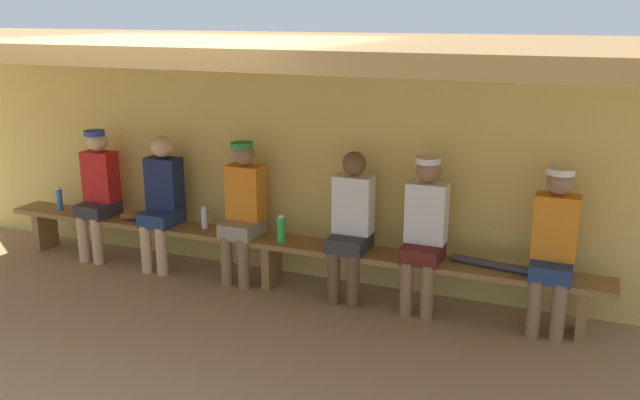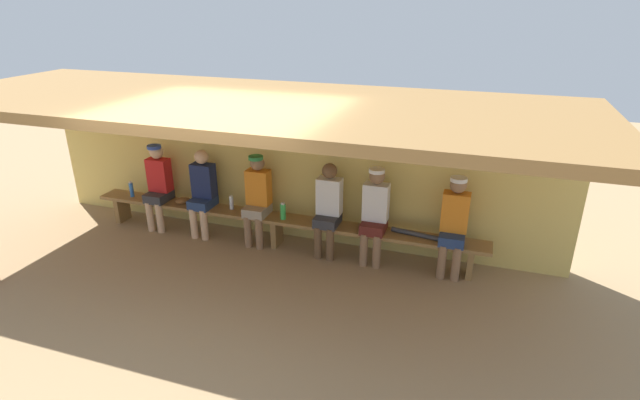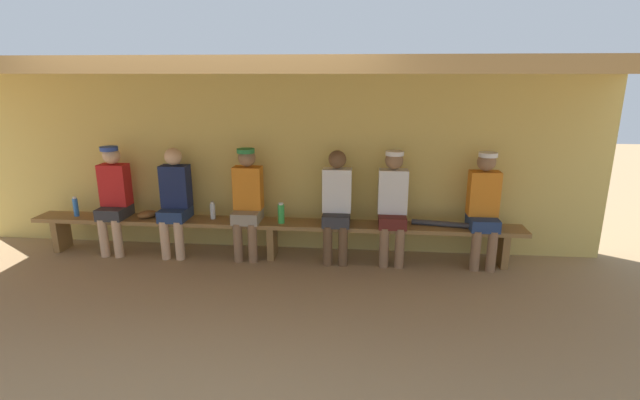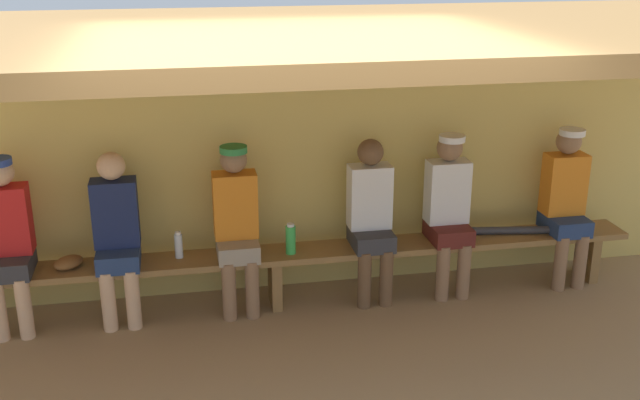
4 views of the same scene
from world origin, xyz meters
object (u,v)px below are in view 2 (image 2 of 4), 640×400
(bench, at_px, (277,221))
(player_rightmost, at_px, (454,222))
(player_shirtless_tan, at_px, (328,206))
(player_in_white, at_px, (202,190))
(player_in_red, at_px, (158,183))
(water_bottle_green, at_px, (231,203))
(water_bottle_blue, at_px, (283,211))
(player_with_sunglasses, at_px, (257,196))
(player_leftmost, at_px, (375,211))
(baseball_bat, at_px, (419,235))
(water_bottle_clear, at_px, (131,189))
(baseball_glove_tan, at_px, (183,200))

(bench, distance_m, player_rightmost, 2.51)
(bench, height_order, player_shirtless_tan, player_shirtless_tan)
(player_in_white, xyz_separation_m, player_in_red, (-0.78, 0.00, 0.02))
(water_bottle_green, bearing_deg, water_bottle_blue, -5.70)
(water_bottle_green, relative_size, water_bottle_blue, 0.86)
(player_in_red, bearing_deg, player_in_white, -0.04)
(player_in_white, relative_size, water_bottle_green, 6.16)
(player_in_white, bearing_deg, player_shirtless_tan, 0.00)
(player_in_red, xyz_separation_m, water_bottle_blue, (2.11, -0.05, -0.17))
(player_with_sunglasses, height_order, player_shirtless_tan, player_with_sunglasses)
(bench, relative_size, water_bottle_green, 27.67)
(player_leftmost, relative_size, baseball_bat, 1.75)
(bench, height_order, water_bottle_clear, water_bottle_clear)
(water_bottle_blue, xyz_separation_m, water_bottle_clear, (-2.62, 0.03, -0.00))
(water_bottle_blue, bearing_deg, player_rightmost, 1.16)
(bench, xyz_separation_m, water_bottle_blue, (0.13, -0.04, 0.19))
(player_with_sunglasses, height_order, baseball_glove_tan, player_with_sunglasses)
(player_in_white, xyz_separation_m, water_bottle_clear, (-1.30, -0.02, -0.15))
(player_rightmost, bearing_deg, baseball_glove_tan, -179.97)
(player_leftmost, bearing_deg, water_bottle_blue, -177.93)
(baseball_bat, bearing_deg, player_in_white, -171.13)
(player_with_sunglasses, bearing_deg, water_bottle_green, 175.06)
(player_in_red, xyz_separation_m, player_shirtless_tan, (2.77, -0.00, -0.02))
(player_with_sunglasses, bearing_deg, player_leftmost, 0.00)
(bench, xyz_separation_m, player_shirtless_tan, (0.79, 0.00, 0.34))
(player_leftmost, distance_m, player_with_sunglasses, 1.74)
(water_bottle_blue, relative_size, water_bottle_clear, 1.00)
(player_shirtless_tan, xyz_separation_m, baseball_bat, (1.27, -0.00, -0.24))
(bench, height_order, player_in_white, player_in_white)
(water_bottle_green, height_order, water_bottle_clear, water_bottle_clear)
(bench, bearing_deg, water_bottle_green, 176.72)
(player_in_white, bearing_deg, baseball_glove_tan, -179.79)
(bench, bearing_deg, baseball_bat, -0.00)
(bench, bearing_deg, water_bottle_blue, -19.30)
(water_bottle_blue, bearing_deg, baseball_bat, 1.31)
(player_with_sunglasses, distance_m, water_bottle_green, 0.49)
(player_in_red, distance_m, player_shirtless_tan, 2.77)
(water_bottle_green, relative_size, water_bottle_clear, 0.86)
(player_in_red, height_order, water_bottle_green, player_in_red)
(water_bottle_clear, relative_size, baseball_glove_tan, 1.05)
(water_bottle_clear, bearing_deg, player_in_white, 0.67)
(player_leftmost, xyz_separation_m, water_bottle_blue, (-1.32, -0.05, -0.17))
(player_rightmost, relative_size, water_bottle_clear, 5.33)
(player_shirtless_tan, bearing_deg, player_in_white, 180.00)
(water_bottle_clear, bearing_deg, player_leftmost, 0.23)
(bench, distance_m, player_shirtless_tan, 0.86)
(water_bottle_green, relative_size, baseball_glove_tan, 0.90)
(player_rightmost, bearing_deg, water_bottle_green, 179.31)
(bench, relative_size, player_leftmost, 4.46)
(bench, relative_size, player_in_white, 4.49)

